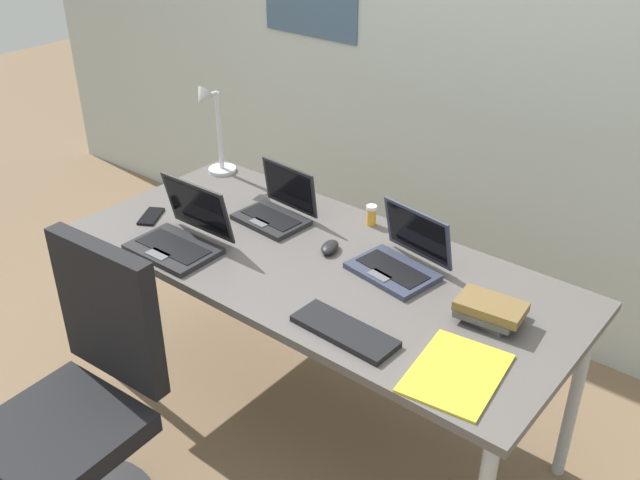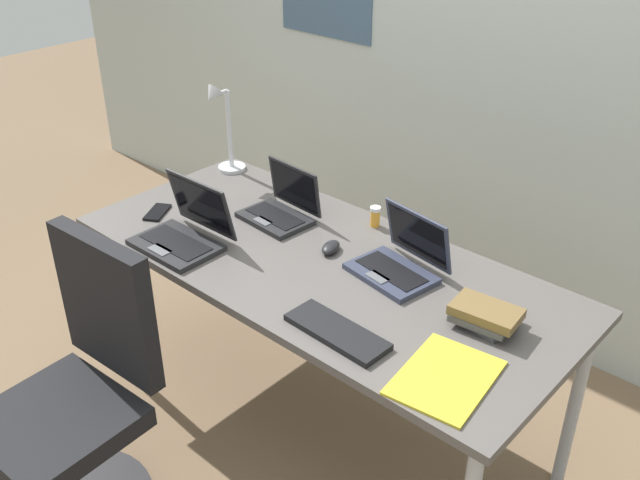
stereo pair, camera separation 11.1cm
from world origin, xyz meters
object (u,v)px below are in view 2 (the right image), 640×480
Objects in this scene: laptop_near_mouse at (399,262)px; laptop_by_keyboard at (184,232)px; external_keyboard at (337,332)px; pill_bottle at (375,216)px; laptop_far_corner at (281,208)px; office_chair at (78,413)px; desk_lamp at (223,129)px; cell_phone at (157,212)px; book_stack at (485,315)px; computer_mouse at (331,247)px; paper_folder_center at (445,377)px.

laptop_by_keyboard reaches higher than laptop_near_mouse.
external_keyboard is 0.69m from pill_bottle.
laptop_far_corner is 0.29× the size of office_chair.
desk_lamp is 1.43× the size of laptop_far_corner.
book_stack is (1.32, 0.21, 0.03)m from cell_phone.
laptop_far_corner is at bearing 149.29° from external_keyboard.
desk_lamp is 1.21× the size of external_keyboard.
computer_mouse is at bearing -169.19° from laptop_near_mouse.
paper_folder_center is (0.41, -0.35, -0.04)m from laptop_near_mouse.
book_stack is 0.68× the size of paper_folder_center.
laptop_far_corner is at bearing 178.76° from laptop_near_mouse.
desk_lamp reaches higher than laptop_far_corner.
desk_lamp is at bearing 163.18° from laptop_far_corner.
external_keyboard is 1.03m from cell_phone.
pill_bottle is 0.68m from book_stack.
book_stack is at bearing -23.38° from pill_bottle.
laptop_by_keyboard reaches higher than laptop_far_corner.
book_stack is at bearing 15.40° from laptop_by_keyboard.
pill_bottle is (0.79, 0.05, -0.16)m from desk_lamp.
laptop_near_mouse reaches higher than laptop_far_corner.
laptop_by_keyboard is 1.09m from book_stack.
computer_mouse is 0.74m from paper_folder_center.
desk_lamp is at bearing 155.66° from external_keyboard.
pill_bottle is (-0.00, 0.25, 0.02)m from computer_mouse.
cell_phone is at bearing -142.60° from laptop_far_corner.
pill_bottle reaches higher than cell_phone.
book_stack reaches higher than paper_folder_center.
laptop_near_mouse is 0.95× the size of external_keyboard.
laptop_far_corner is 0.85× the size of external_keyboard.
cell_phone is at bearing 163.87° from laptop_by_keyboard.
desk_lamp is 0.49m from cell_phone.
desk_lamp is 1.44m from book_stack.
book_stack reaches higher than computer_mouse.
pill_bottle is at bearing 74.87° from office_chair.
laptop_near_mouse is 0.33m from pill_bottle.
book_stack is (1.05, 0.29, -0.01)m from laptop_by_keyboard.
external_keyboard reaches higher than paper_folder_center.
cell_phone is 1.72× the size of pill_bottle.
laptop_by_keyboard reaches higher than external_keyboard.
computer_mouse is at bearing -11.41° from laptop_far_corner.
paper_folder_center is at bearing -80.06° from book_stack.
laptop_near_mouse is (1.05, -0.16, -0.15)m from desk_lamp.
paper_folder_center is (0.05, -0.28, -0.03)m from book_stack.
paper_folder_center is at bearing -40.04° from laptop_near_mouse.
external_keyboard is 0.90m from office_chair.
pill_bottle reaches higher than book_stack.
laptop_near_mouse is at bearing 58.48° from office_chair.
laptop_near_mouse is at bearing 101.86° from external_keyboard.
laptop_near_mouse is 0.27m from computer_mouse.
cell_phone is at bearing 175.62° from external_keyboard.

